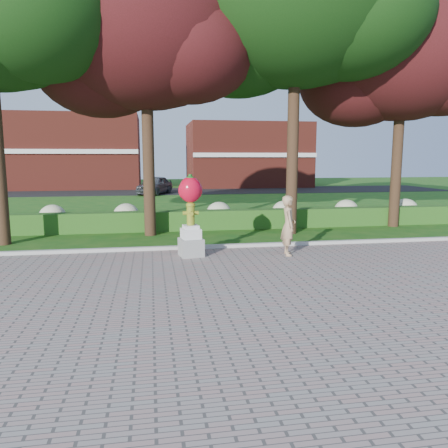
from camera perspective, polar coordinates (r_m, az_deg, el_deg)
name	(u,v)px	position (r m, az deg, el deg)	size (l,w,h in m)	color
ground	(228,273)	(11.48, 0.54, -6.40)	(100.00, 100.00, 0.00)	#155014
walkway	(269,332)	(7.77, 5.84, -13.84)	(40.00, 14.00, 0.04)	gray
curb	(212,247)	(14.34, -1.56, -3.02)	(40.00, 0.18, 0.15)	#ADADA5
lawn_hedge	(199,220)	(18.20, -3.31, 0.51)	(24.00, 0.70, 0.80)	#1B4C15
hydrangea_row	(209,213)	(19.23, -1.94, 1.42)	(20.10, 1.10, 0.99)	beige
street	(173,191)	(39.07, -6.66, 4.28)	(50.00, 8.00, 0.02)	black
building_left	(66,152)	(45.63, -19.93, 8.84)	(14.00, 8.00, 7.00)	maroon
building_right	(247,155)	(45.99, 3.01, 8.97)	(12.00, 8.00, 6.40)	maroon
tree_mid_left	(143,38)	(17.53, -10.59, 22.80)	(8.25, 7.04, 10.69)	black
tree_mid_right	(292,3)	(18.23, 8.88, 26.63)	(9.75, 8.32, 12.64)	black
tree_far_right	(400,61)	(20.70, 21.95, 19.18)	(7.88, 6.72, 10.21)	black
hydrant_sculpture	(191,213)	(13.04, -4.38, 1.41)	(0.77, 0.77, 2.45)	gray
woman	(288,225)	(13.33, 8.39, -0.19)	(0.66, 0.44, 1.82)	tan
parked_car	(155,185)	(35.98, -9.04, 5.05)	(1.74, 4.33, 1.48)	#3F4247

